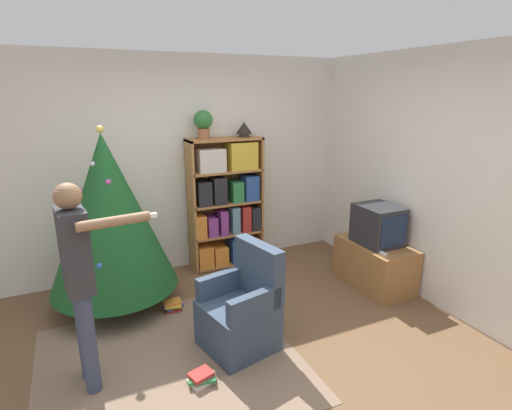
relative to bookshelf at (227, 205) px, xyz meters
name	(u,v)px	position (x,y,z in m)	size (l,w,h in m)	color
ground_plane	(254,358)	(-0.48, -1.88, -0.81)	(14.00, 14.00, 0.00)	brown
wall_back	(182,165)	(-0.48, 0.24, 0.49)	(8.00, 0.10, 2.60)	silver
wall_right	(453,184)	(1.66, -1.88, 0.49)	(0.10, 8.00, 2.60)	silver
area_rug	(170,363)	(-1.14, -1.65, -0.80)	(2.06, 1.93, 0.01)	#7F6651
bookshelf	(227,205)	(0.00, 0.00, 0.00)	(0.91, 0.32, 1.63)	#A8703D
tv_stand	(375,264)	(1.33, -1.25, -0.55)	(0.52, 0.89, 0.52)	#996638
television	(378,225)	(1.33, -1.26, -0.07)	(0.42, 0.49, 0.44)	#28282D
game_remote	(382,253)	(1.17, -1.52, -0.28)	(0.04, 0.12, 0.02)	white
christmas_tree	(109,214)	(-1.42, -0.47, 0.20)	(1.26, 1.26, 1.87)	#4C3323
armchair	(242,312)	(-0.50, -1.67, -0.48)	(0.68, 0.67, 0.92)	#334256
standing_person	(79,272)	(-1.73, -1.63, 0.13)	(0.67, 0.47, 1.59)	#38425B
potted_plant	(203,122)	(-0.26, 0.01, 1.02)	(0.22, 0.22, 0.33)	#935B38
table_lamp	(244,128)	(0.25, 0.01, 0.93)	(0.20, 0.20, 0.18)	#473828
book_pile_near_tree	(173,305)	(-0.92, -0.83, -0.75)	(0.20, 0.19, 0.11)	#B22D28
book_pile_by_chair	(201,378)	(-0.98, -1.99, -0.76)	(0.23, 0.19, 0.09)	beige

